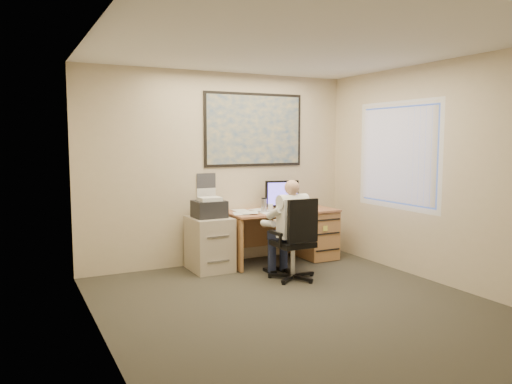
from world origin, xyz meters
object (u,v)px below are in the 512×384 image
desk (300,229)px  filing_cabinet (210,239)px  person (292,230)px  office_chair (295,256)px

desk → filing_cabinet: bearing=-180.0°
filing_cabinet → person: person is taller
desk → person: size_ratio=1.27×
filing_cabinet → desk: bearing=-0.9°
filing_cabinet → office_chair: bearing=-51.2°
desk → filing_cabinet: 1.43m
filing_cabinet → office_chair: office_chair is taller
desk → office_chair: size_ratio=1.53×
filing_cabinet → office_chair: size_ratio=0.95×
filing_cabinet → person: 1.17m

